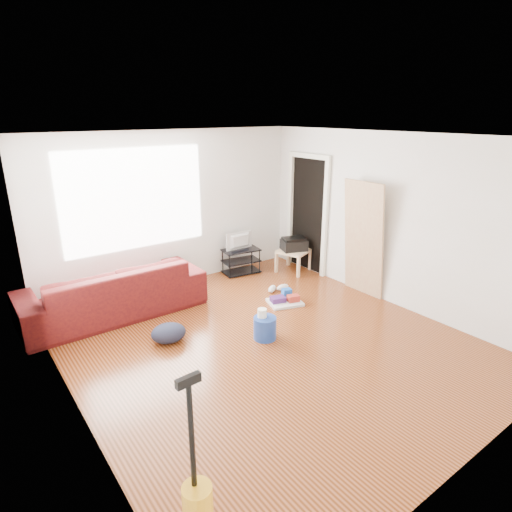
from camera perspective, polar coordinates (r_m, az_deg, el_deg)
room at (r=5.12m, az=1.26°, el=1.63°), size 4.51×5.01×2.51m
sofa at (r=6.52m, az=-18.16°, el=-7.31°), size 2.49×0.98×0.73m
tv_stand at (r=7.62m, az=-2.01°, el=-0.65°), size 0.69×0.47×0.44m
tv at (r=7.51m, az=-2.04°, el=1.99°), size 0.53×0.07×0.30m
side_table at (r=7.70m, az=5.03°, el=0.37°), size 0.63×0.63×0.40m
printer at (r=7.65m, az=5.07°, el=1.60°), size 0.51×0.45×0.22m
bucket at (r=5.58m, az=1.19°, el=-10.89°), size 0.35×0.35×0.29m
toilet_paper at (r=5.50m, az=0.83°, el=-8.97°), size 0.12×0.12×0.11m
cleaning_tray at (r=6.51m, az=3.90°, el=-5.84°), size 0.58×0.52×0.17m
backpack at (r=5.61m, az=-11.51°, el=-11.10°), size 0.50×0.43×0.24m
sneakers at (r=6.93m, az=2.87°, el=-4.29°), size 0.42×0.22×0.10m
door_panel at (r=7.05m, az=13.56°, el=-4.85°), size 0.22×0.72×1.80m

